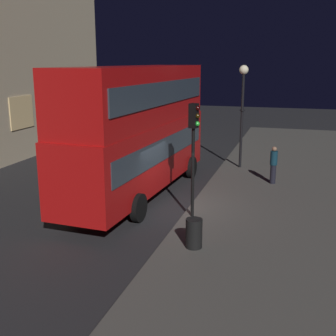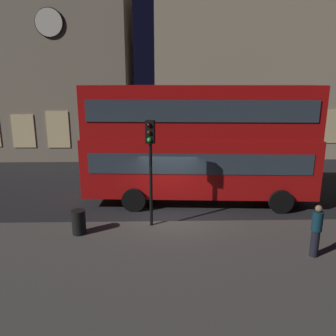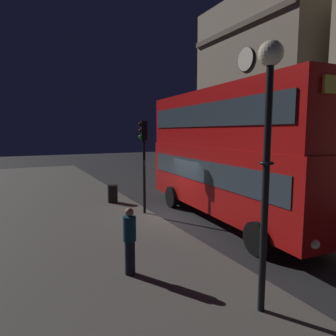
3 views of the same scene
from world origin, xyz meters
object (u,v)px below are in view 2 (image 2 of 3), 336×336
Objects in this scene: traffic_light_near_kerb at (150,152)px; litter_bin at (79,222)px; double_decker_bus at (199,140)px; pedestrian at (316,230)px.

traffic_light_near_kerb reaches higher than litter_bin.
double_decker_bus reaches higher than litter_bin.
double_decker_bus is at bearing 96.63° from pedestrian.
traffic_light_near_kerb is (-2.14, -2.88, 0.04)m from double_decker_bus.
pedestrian reaches higher than litter_bin.
pedestrian is 1.91× the size of litter_bin.
traffic_light_near_kerb is 3.71m from litter_bin.
double_decker_bus is 6.46m from litter_bin.
traffic_light_near_kerb reaches higher than pedestrian.
traffic_light_near_kerb is 2.36× the size of pedestrian.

